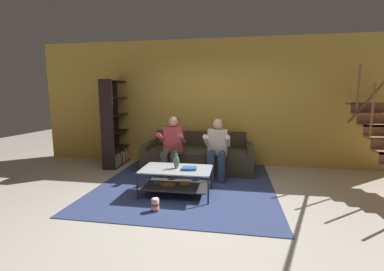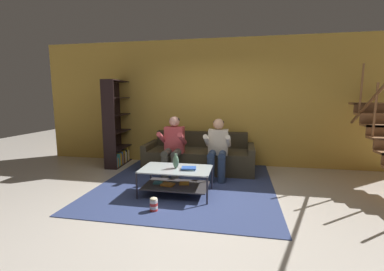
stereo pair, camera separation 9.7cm
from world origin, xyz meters
name	(u,v)px [view 1 (the left image)]	position (x,y,z in m)	size (l,w,h in m)	color
ground	(194,204)	(0.00, 0.00, 0.00)	(16.80, 16.80, 0.00)	beige
back_partition	(211,103)	(0.00, 2.46, 1.45)	(8.40, 0.12, 2.90)	gold
couch	(198,157)	(-0.20, 1.81, 0.28)	(2.33, 0.92, 0.81)	#3E3725
person_seated_left	(172,144)	(-0.64, 1.27, 0.66)	(0.50, 0.58, 1.20)	#514E43
person_seated_right	(217,146)	(0.25, 1.27, 0.65)	(0.50, 0.58, 1.17)	navy
coffee_table	(176,177)	(-0.34, 0.31, 0.29)	(1.13, 0.67, 0.44)	#AEBCBC
area_rug	(188,182)	(-0.27, 0.94, 0.01)	(3.08, 3.46, 0.01)	navy
vase	(176,161)	(-0.34, 0.33, 0.55)	(0.10, 0.10, 0.24)	#52785D
book_stack	(189,168)	(-0.12, 0.28, 0.46)	(0.26, 0.21, 0.04)	#769FAF
bookshelf	(115,133)	(-2.19, 1.95, 0.74)	(0.36, 1.08, 1.96)	black
popcorn_tub	(155,205)	(-0.49, -0.36, 0.10)	(0.11, 0.11, 0.20)	red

